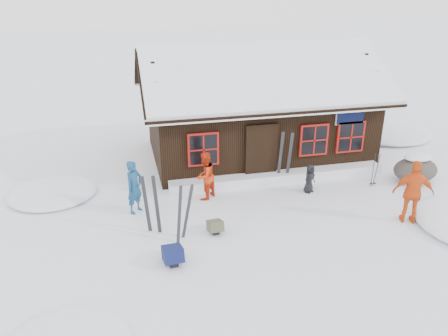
{
  "coord_description": "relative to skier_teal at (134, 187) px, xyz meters",
  "views": [
    {
      "loc": [
        -3.59,
        -10.72,
        6.35
      ],
      "look_at": [
        -0.78,
        0.86,
        1.3
      ],
      "focal_mm": 35.0,
      "sensor_mm": 36.0,
      "label": 1
    }
  ],
  "objects": [
    {
      "name": "snow_mounds",
      "position": [
        5.08,
        0.67,
        -0.82
      ],
      "size": [
        20.6,
        13.2,
        0.48
      ],
      "color": "white",
      "rests_on": "ground"
    },
    {
      "name": "boulder",
      "position": [
        9.51,
        -0.04,
        -0.36
      ],
      "size": [
        1.54,
        1.15,
        0.89
      ],
      "color": "#4B433C",
      "rests_on": "ground"
    },
    {
      "name": "ground",
      "position": [
        3.43,
        -1.19,
        -0.82
      ],
      "size": [
        120.0,
        120.0,
        0.0
      ],
      "primitive_type": "plane",
      "color": "white",
      "rests_on": "ground"
    },
    {
      "name": "ski_pair_mid",
      "position": [
        0.39,
        -1.28,
        0.0
      ],
      "size": [
        0.48,
        0.19,
        1.74
      ],
      "rotation": [
        0.0,
        0.0,
        -0.31
      ],
      "color": "black",
      "rests_on": "ground"
    },
    {
      "name": "skier_orange_left",
      "position": [
        2.2,
        0.38,
        -0.03
      ],
      "size": [
        0.96,
        0.95,
        1.56
      ],
      "primitive_type": "imported",
      "rotation": [
        0.0,
        0.0,
        3.86
      ],
      "color": "red",
      "rests_on": "ground"
    },
    {
      "name": "ski_pair_right",
      "position": [
        5.09,
        0.99,
        0.06
      ],
      "size": [
        0.51,
        0.21,
        1.85
      ],
      "rotation": [
        0.0,
        0.0,
        -0.31
      ],
      "color": "black",
      "rests_on": "ground"
    },
    {
      "name": "backpack_olive",
      "position": [
        2.05,
        -1.73,
        -0.68
      ],
      "size": [
        0.41,
        0.53,
        0.28
      ],
      "primitive_type": "cube",
      "rotation": [
        0.0,
        0.0,
        0.06
      ],
      "color": "#4B4A36",
      "rests_on": "ground"
    },
    {
      "name": "skier_orange_right",
      "position": [
        7.6,
        -2.46,
        0.12
      ],
      "size": [
        1.19,
        0.88,
        1.88
      ],
      "primitive_type": "imported",
      "rotation": [
        0.0,
        0.0,
        2.71
      ],
      "color": "#DF5216",
      "rests_on": "ground"
    },
    {
      "name": "mountain_hut",
      "position": [
        4.93,
        3.79,
        0.76
      ],
      "size": [
        8.9,
        6.09,
        4.42
      ],
      "color": "black",
      "rests_on": "ground"
    },
    {
      "name": "ski_poles",
      "position": [
        7.93,
        -0.04,
        -0.25
      ],
      "size": [
        0.22,
        0.11,
        1.21
      ],
      "color": "black",
      "rests_on": "ground"
    },
    {
      "name": "skier_crouched",
      "position": [
        5.6,
        0.03,
        -0.33
      ],
      "size": [
        0.56,
        0.5,
        0.96
      ],
      "primitive_type": "imported",
      "rotation": [
        0.0,
        0.0,
        0.53
      ],
      "color": "black",
      "rests_on": "ground"
    },
    {
      "name": "backpack_blue",
      "position": [
        0.73,
        -2.88,
        -0.64
      ],
      "size": [
        0.51,
        0.66,
        0.35
      ],
      "primitive_type": "cube",
      "rotation": [
        0.0,
        0.0,
        0.05
      ],
      "color": "#101746",
      "rests_on": "ground"
    },
    {
      "name": "skier_teal",
      "position": [
        0.0,
        0.0,
        0.0
      ],
      "size": [
        0.69,
        0.7,
        1.63
      ],
      "primitive_type": "imported",
      "rotation": [
        0.0,
        0.0,
        0.8
      ],
      "color": "navy",
      "rests_on": "ground"
    },
    {
      "name": "ski_pair_left",
      "position": [
        1.18,
        -1.83,
        -0.06
      ],
      "size": [
        0.57,
        0.31,
        1.6
      ],
      "rotation": [
        0.0,
        0.0,
        0.48
      ],
      "color": "black",
      "rests_on": "ground"
    },
    {
      "name": "snow_drift",
      "position": [
        4.93,
        1.06,
        -0.64
      ],
      "size": [
        7.6,
        0.6,
        0.35
      ],
      "primitive_type": "cube",
      "color": "white",
      "rests_on": "ground"
    }
  ]
}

